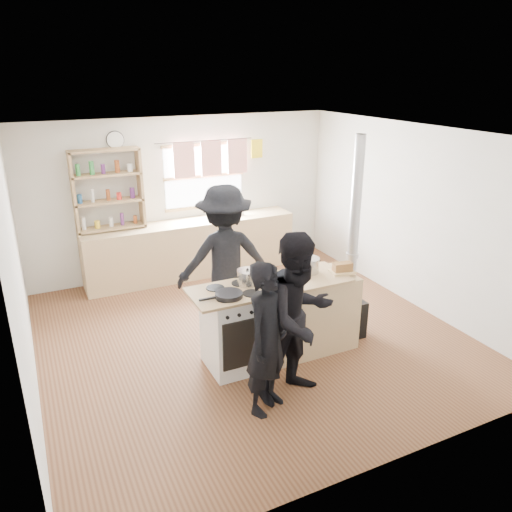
% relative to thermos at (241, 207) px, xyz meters
% --- Properties ---
extents(ground, '(5.00, 5.00, 0.01)m').
position_rel_thermos_xyz_m(ground, '(-0.88, -2.22, -1.05)').
color(ground, brown).
rests_on(ground, ground).
extents(back_counter, '(3.40, 0.55, 0.90)m').
position_rel_thermos_xyz_m(back_counter, '(-0.88, 0.00, -0.60)').
color(back_counter, tan).
rests_on(back_counter, ground).
extents(shelving_unit, '(1.00, 0.28, 1.20)m').
position_rel_thermos_xyz_m(shelving_unit, '(-2.08, 0.12, 0.47)').
color(shelving_unit, tan).
rests_on(shelving_unit, back_counter).
extents(thermos, '(0.10, 0.10, 0.29)m').
position_rel_thermos_xyz_m(thermos, '(0.00, 0.00, 0.00)').
color(thermos, silver).
rests_on(thermos, back_counter).
extents(cooking_island, '(1.97, 0.64, 0.93)m').
position_rel_thermos_xyz_m(cooking_island, '(-0.73, -2.77, -0.58)').
color(cooking_island, white).
rests_on(cooking_island, ground).
extents(skillet_greens, '(0.30, 0.30, 0.05)m').
position_rel_thermos_xyz_m(skillet_greens, '(-1.43, -2.89, -0.09)').
color(skillet_greens, black).
rests_on(skillet_greens, cooking_island).
extents(roast_tray, '(0.39, 0.30, 0.07)m').
position_rel_thermos_xyz_m(roast_tray, '(-0.84, -2.78, -0.08)').
color(roast_tray, silver).
rests_on(roast_tray, cooking_island).
extents(stockpot_stove, '(0.24, 0.24, 0.19)m').
position_rel_thermos_xyz_m(stockpot_stove, '(-1.12, -2.68, -0.03)').
color(stockpot_stove, silver).
rests_on(stockpot_stove, cooking_island).
extents(stockpot_counter, '(0.27, 0.27, 0.20)m').
position_rel_thermos_xyz_m(stockpot_counter, '(-0.33, -2.66, -0.03)').
color(stockpot_counter, '#B0B0B3').
rests_on(stockpot_counter, cooking_island).
extents(bread_board, '(0.31, 0.24, 0.12)m').
position_rel_thermos_xyz_m(bread_board, '(0.03, -2.84, -0.07)').
color(bread_board, tan).
rests_on(bread_board, cooking_island).
extents(flue_heater, '(0.35, 0.35, 2.50)m').
position_rel_thermos_xyz_m(flue_heater, '(0.24, -2.74, -0.39)').
color(flue_heater, black).
rests_on(flue_heater, ground).
extents(person_near_left, '(0.67, 0.60, 1.55)m').
position_rel_thermos_xyz_m(person_near_left, '(-1.33, -3.60, -0.27)').
color(person_near_left, black).
rests_on(person_near_left, ground).
extents(person_near_right, '(0.97, 0.82, 1.75)m').
position_rel_thermos_xyz_m(person_near_right, '(-0.95, -3.52, -0.17)').
color(person_near_right, black).
rests_on(person_near_right, ground).
extents(person_far, '(1.30, 0.87, 1.87)m').
position_rel_thermos_xyz_m(person_far, '(-1.05, -1.84, -0.11)').
color(person_far, black).
rests_on(person_far, ground).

